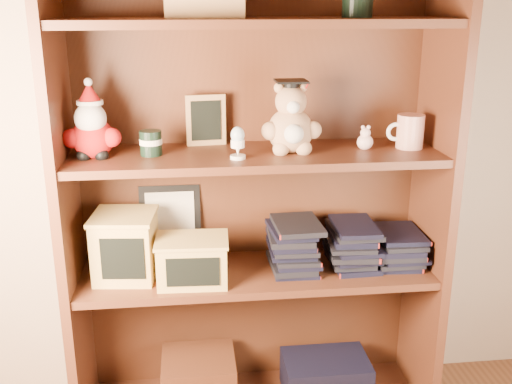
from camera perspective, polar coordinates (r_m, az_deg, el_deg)
bookcase at (r=1.95m, az=-0.25°, el=-0.70°), size 1.20×0.35×1.60m
shelf_lower at (r=2.00m, az=-0.00°, el=-7.74°), size 1.14×0.33×0.02m
shelf_upper at (r=1.86m, az=-0.00°, el=3.45°), size 1.14×0.33×0.02m
santa_plush at (r=1.84m, az=-15.38°, el=5.88°), size 0.17×0.12×0.24m
teachers_tin at (r=1.84m, az=-9.98°, el=4.65°), size 0.07×0.07×0.08m
chalkboard_plaque at (r=1.94m, az=-4.79°, el=6.76°), size 0.13×0.07×0.16m
egg_cup at (r=1.77m, az=-1.75°, el=4.82°), size 0.05×0.05×0.10m
grad_teddy_bear at (r=1.85m, az=3.34°, el=6.45°), size 0.19×0.16×0.23m
pink_figurine at (r=1.92m, az=10.35°, el=4.91°), size 0.05×0.05×0.08m
teacher_mug at (r=1.96m, az=14.40°, el=5.61°), size 0.12×0.09×0.11m
certificate_frame at (r=2.06m, az=-8.15°, el=-2.87°), size 0.20×0.05×0.26m
treats_box at (r=1.95m, az=-12.34°, el=-4.99°), size 0.21×0.21×0.21m
pencils_box at (r=1.89m, az=-6.07°, el=-6.46°), size 0.23×0.17×0.15m
book_stack_left at (r=1.98m, az=3.57°, el=-5.12°), size 0.14×0.20×0.16m
book_stack_mid at (r=2.02m, az=9.10°, el=-5.03°), size 0.14×0.20×0.14m
book_stack_right at (r=2.08m, az=13.29°, el=-5.17°), size 0.14×0.20×0.11m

